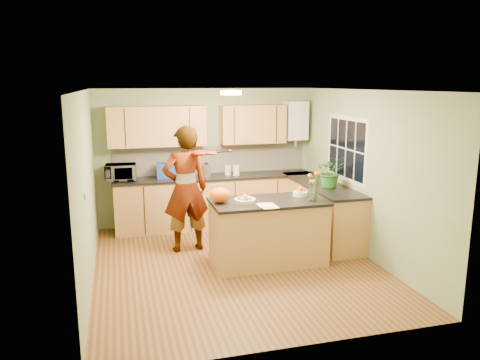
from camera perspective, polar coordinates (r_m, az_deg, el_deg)
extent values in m
plane|color=brown|center=(6.92, -0.43, -10.27)|extent=(4.50, 4.50, 0.00)
cube|color=white|center=(6.42, -0.47, 10.89)|extent=(4.00, 4.50, 0.02)
cube|color=gray|center=(8.72, -4.13, 2.85)|extent=(4.00, 0.02, 2.50)
cube|color=gray|center=(4.48, 6.77, -5.82)|extent=(4.00, 0.02, 2.50)
cube|color=gray|center=(6.37, -18.15, -1.04)|extent=(0.02, 4.50, 2.50)
cube|color=gray|center=(7.31, 14.93, 0.74)|extent=(0.02, 4.50, 2.50)
cube|color=#BF854C|center=(8.61, -3.03, -2.69)|extent=(3.60, 0.60, 0.90)
cube|color=black|center=(8.50, -3.05, 0.36)|extent=(3.64, 0.62, 0.04)
cube|color=#BF854C|center=(8.09, 9.81, -3.81)|extent=(0.60, 2.20, 0.90)
cube|color=black|center=(7.97, 9.86, -0.56)|extent=(0.62, 2.24, 0.04)
cube|color=beige|center=(8.73, -3.47, 2.53)|extent=(3.60, 0.02, 0.52)
cube|color=#BF854C|center=(8.36, -10.08, 6.45)|extent=(1.70, 0.34, 0.70)
cube|color=#BF854C|center=(8.68, 1.58, 6.82)|extent=(1.20, 0.34, 0.70)
cube|color=white|center=(8.96, 6.82, 7.22)|extent=(0.40, 0.30, 0.72)
cylinder|color=#BABABF|center=(9.00, 6.76, 4.68)|extent=(0.06, 0.06, 0.20)
cube|color=white|center=(7.77, 12.83, 3.73)|extent=(0.01, 1.30, 1.05)
cube|color=black|center=(7.77, 12.80, 3.73)|extent=(0.01, 1.18, 0.92)
cube|color=white|center=(5.78, -18.33, -1.82)|extent=(0.02, 0.09, 0.09)
cylinder|color=#FFEABF|center=(6.71, -1.11, 10.59)|extent=(0.30, 0.30, 0.06)
cylinder|color=white|center=(6.71, -1.11, 10.85)|extent=(0.10, 0.10, 0.02)
cube|color=#BF854C|center=(6.86, 3.43, -6.48)|extent=(1.61, 0.80, 0.90)
cube|color=black|center=(6.73, 3.48, -2.66)|extent=(1.65, 0.84, 0.04)
cylinder|color=#F5E8C4|center=(6.62, 0.60, -2.51)|extent=(0.30, 0.30, 0.05)
cylinder|color=#F5E8C4|center=(7.04, 7.36, -1.66)|extent=(0.22, 0.22, 0.06)
cylinder|color=silver|center=(6.75, 8.82, -1.66)|extent=(0.10, 0.10, 0.21)
ellipsoid|color=#F35414|center=(6.56, -2.46, -1.87)|extent=(0.34, 0.31, 0.22)
cube|color=white|center=(6.42, 3.47, -3.14)|extent=(0.22, 0.31, 0.01)
imported|color=tan|center=(7.28, -6.64, -1.12)|extent=(0.76, 0.54, 1.97)
imported|color=white|center=(8.32, -14.34, 0.91)|extent=(0.54, 0.38, 0.28)
cube|color=navy|center=(8.37, -8.96, 1.13)|extent=(0.35, 0.27, 0.27)
cylinder|color=#BABABF|center=(8.42, -4.11, 1.15)|extent=(0.16, 0.16, 0.22)
sphere|color=black|center=(8.40, -4.13, 2.16)|extent=(0.08, 0.08, 0.08)
cylinder|color=#F5E8C4|center=(8.57, -1.50, 1.20)|extent=(0.14, 0.14, 0.17)
cylinder|color=white|center=(8.53, -0.46, 1.19)|extent=(0.15, 0.15, 0.18)
imported|color=#276822|center=(7.63, 11.01, 1.02)|extent=(0.59, 0.55, 0.53)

